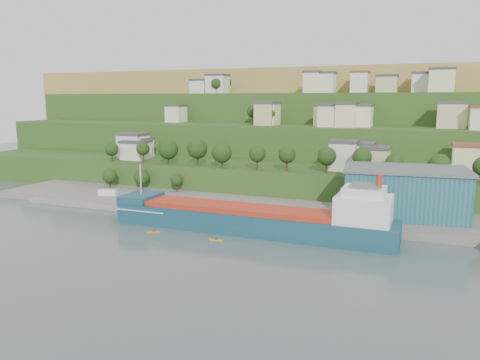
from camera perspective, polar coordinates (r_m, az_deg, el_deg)
The scene contains 10 objects.
ground at distance 110.25m, azimuth -1.43°, elevation -7.23°, with size 500.00×500.00×0.00m, color #45544F.
quay at distance 130.67m, azimuth 11.65°, elevation -4.71°, with size 220.00×26.00×4.00m, color slate.
pebble_beach at distance 156.64m, azimuth -16.91°, elevation -2.52°, with size 40.00×18.00×2.40m, color slate.
hillside at distance 270.59m, azimuth 12.91°, elevation 2.73°, with size 360.00×210.89×96.00m.
cargo_ship_near at distance 115.01m, azimuth 2.26°, elevation -5.01°, with size 70.81×11.48×18.19m.
warehouse at distance 130.00m, azimuth 19.43°, elevation -1.34°, with size 32.83×22.16×12.80m.
caravan at distance 155.55m, azimuth -15.76°, elevation -1.60°, with size 5.71×2.38×2.66m, color white.
dinghy at distance 146.42m, azimuth -14.09°, elevation -2.59°, with size 4.18×1.57×0.84m, color silver.
kayak_orange at distance 117.55m, azimuth -10.47°, elevation -6.19°, with size 3.11×1.67×0.78m.
kayak_yellow at distance 109.26m, azimuth -2.90°, elevation -7.26°, with size 3.42×0.64×0.85m.
Camera 1 is at (41.97, -96.69, 32.32)m, focal length 35.00 mm.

